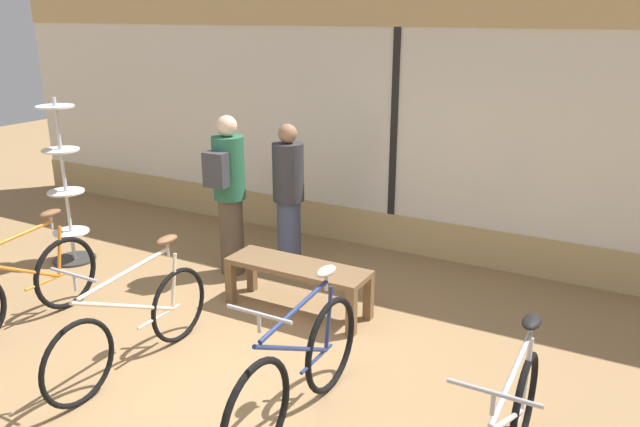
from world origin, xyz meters
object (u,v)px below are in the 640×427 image
object	(u,v)px
bicycle_left	(135,325)
bicycle_right	(298,371)
bicycle_far_left	(21,288)
customer_near_rack	(289,195)
customer_by_window	(229,191)
display_bench	(298,273)
accessory_rack	(67,197)

from	to	relation	value
bicycle_left	bicycle_right	xyz separation A→B (m)	(1.51, 0.02, 0.02)
bicycle_left	bicycle_far_left	bearing A→B (deg)	179.94
bicycle_right	customer_near_rack	world-z (taller)	customer_near_rack
customer_near_rack	customer_by_window	bearing A→B (deg)	-139.58
bicycle_left	bicycle_right	world-z (taller)	bicycle_right
bicycle_far_left	display_bench	world-z (taller)	bicycle_far_left
customer_by_window	display_bench	bearing A→B (deg)	-21.91
accessory_rack	display_bench	size ratio (longest dim) A/B	1.35
bicycle_far_left	bicycle_left	world-z (taller)	bicycle_far_left
display_bench	customer_near_rack	bearing A→B (deg)	125.96
bicycle_far_left	customer_near_rack	bearing A→B (deg)	59.77
bicycle_right	accessory_rack	bearing A→B (deg)	160.94
bicycle_left	customer_by_window	size ratio (longest dim) A/B	1.00
customer_by_window	accessory_rack	bearing A→B (deg)	-161.83
customer_by_window	bicycle_far_left	bearing A→B (deg)	-114.50
bicycle_left	display_bench	size ratio (longest dim) A/B	1.24
bicycle_far_left	customer_near_rack	world-z (taller)	customer_near_rack
accessory_rack	display_bench	distance (m)	2.97
display_bench	customer_by_window	size ratio (longest dim) A/B	0.80
bicycle_far_left	accessory_rack	world-z (taller)	accessory_rack
bicycle_left	display_bench	distance (m)	1.61
bicycle_right	customer_by_window	distance (m)	2.83
bicycle_far_left	display_bench	distance (m)	2.49
bicycle_right	display_bench	world-z (taller)	bicycle_right
bicycle_left	customer_near_rack	size ratio (longest dim) A/B	1.07
bicycle_right	customer_by_window	bearing A→B (deg)	136.21
bicycle_far_left	bicycle_right	bearing A→B (deg)	0.32
bicycle_left	bicycle_right	size ratio (longest dim) A/B	1.01
accessory_rack	customer_by_window	distance (m)	1.93
customer_near_rack	bicycle_right	bearing A→B (deg)	-57.04
display_bench	customer_near_rack	size ratio (longest dim) A/B	0.86
accessory_rack	display_bench	world-z (taller)	accessory_rack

